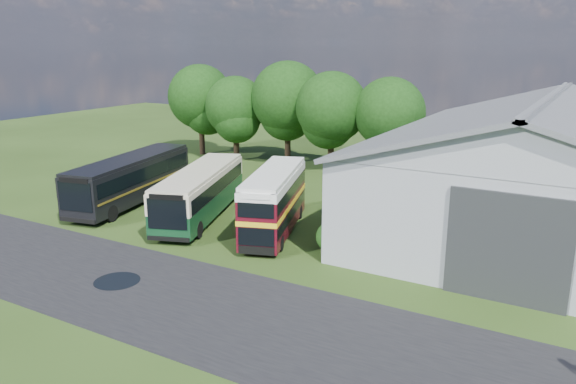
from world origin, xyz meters
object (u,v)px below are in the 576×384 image
Objects in this scene: bus_green_single at (201,192)px; bus_dark_single at (131,179)px; storage_shed at (544,162)px; bus_maroon_double at (274,202)px.

bus_dark_single reaches higher than bus_green_single.
storage_shed is 2.11× the size of bus_green_single.
storage_shed is at bearing 4.25° from bus_green_single.
storage_shed reaches higher than bus_maroon_double.
bus_maroon_double is 12.27m from bus_dark_single.
bus_dark_single is (-25.92, -8.49, -2.40)m from storage_shed.
bus_green_single is (-19.49, -8.70, -2.47)m from storage_shed.
storage_shed is at bearing 6.44° from bus_dark_single.
bus_dark_single is (-12.26, 0.52, -0.15)m from bus_maroon_double.
storage_shed is 2.70× the size of bus_maroon_double.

